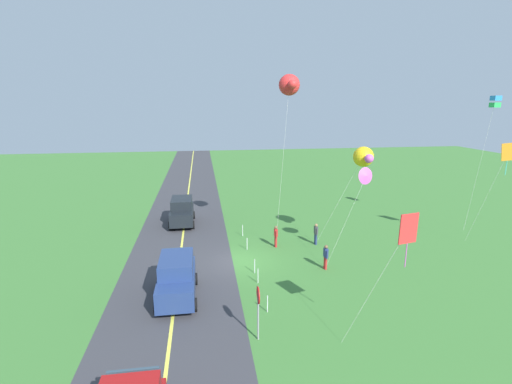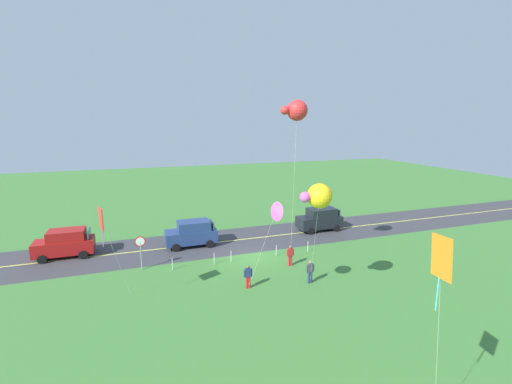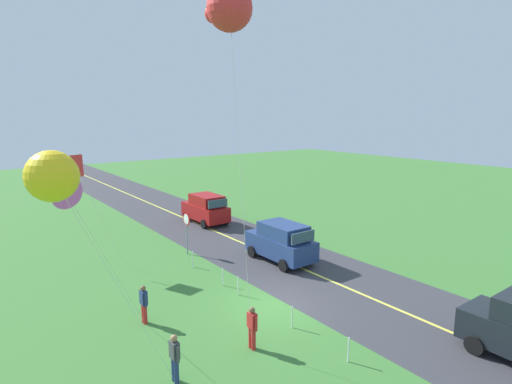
# 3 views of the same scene
# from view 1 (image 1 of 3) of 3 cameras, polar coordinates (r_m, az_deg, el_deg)

# --- Properties ---
(ground_plane) EXTENTS (120.00, 120.00, 0.10)m
(ground_plane) POSITION_cam_1_polar(r_m,az_deg,el_deg) (25.15, -2.43, -10.71)
(ground_plane) COLOR #3D7533
(asphalt_road) EXTENTS (120.00, 7.00, 0.00)m
(asphalt_road) POSITION_cam_1_polar(r_m,az_deg,el_deg) (25.07, -11.73, -10.95)
(asphalt_road) COLOR #38383D
(asphalt_road) RESTS_ON ground
(road_centre_stripe) EXTENTS (120.00, 0.16, 0.00)m
(road_centre_stripe) POSITION_cam_1_polar(r_m,az_deg,el_deg) (25.07, -11.73, -10.94)
(road_centre_stripe) COLOR #E5E04C
(road_centre_stripe) RESTS_ON asphalt_road
(car_suv_foreground) EXTENTS (4.40, 2.12, 2.24)m
(car_suv_foreground) POSITION_cam_1_polar(r_m,az_deg,el_deg) (20.81, -12.11, -12.77)
(car_suv_foreground) COLOR navy
(car_suv_foreground) RESTS_ON ground
(car_parked_west_near) EXTENTS (4.40, 2.12, 2.24)m
(car_parked_west_near) POSITION_cam_1_polar(r_m,az_deg,el_deg) (32.80, -11.34, -2.88)
(car_parked_west_near) COLOR black
(car_parked_west_near) RESTS_ON ground
(stop_sign) EXTENTS (0.76, 0.08, 2.56)m
(stop_sign) POSITION_cam_1_polar(r_m,az_deg,el_deg) (16.82, 0.35, -16.70)
(stop_sign) COLOR gray
(stop_sign) RESTS_ON ground
(person_adult_near) EXTENTS (0.58, 0.22, 1.60)m
(person_adult_near) POSITION_cam_1_polar(r_m,az_deg,el_deg) (27.20, 3.07, -6.72)
(person_adult_near) COLOR red
(person_adult_near) RESTS_ON ground
(person_adult_companion) EXTENTS (0.58, 0.22, 1.60)m
(person_adult_companion) POSITION_cam_1_polar(r_m,az_deg,el_deg) (24.12, 10.67, -9.68)
(person_adult_companion) COLOR red
(person_adult_companion) RESTS_ON ground
(person_child_watcher) EXTENTS (0.58, 0.22, 1.60)m
(person_child_watcher) POSITION_cam_1_polar(r_m,az_deg,el_deg) (28.00, 9.20, -6.28)
(person_child_watcher) COLOR navy
(person_child_watcher) RESTS_ON ground
(kite_red_low) EXTENTS (1.90, 1.47, 12.15)m
(kite_red_low) POSITION_cam_1_polar(r_m,az_deg,el_deg) (25.58, 5.18, 16.11)
(kite_red_low) COLOR silver
(kite_red_low) RESTS_ON ground
(kite_blue_mid) EXTENTS (1.10, 3.29, 6.36)m
(kite_blue_mid) POSITION_cam_1_polar(r_m,az_deg,el_deg) (24.38, 16.59, 2.36)
(kite_blue_mid) COLOR silver
(kite_blue_mid) RESTS_ON ground
(kite_yellow_high) EXTENTS (2.32, 3.52, 7.38)m
(kite_yellow_high) POSITION_cam_1_polar(r_m,az_deg,el_deg) (26.56, 16.26, 5.22)
(kite_yellow_high) COLOR silver
(kite_yellow_high) RESTS_ON ground
(kite_green_far) EXTENTS (1.07, 0.83, 10.81)m
(kite_green_far) POSITION_cam_1_polar(r_m,az_deg,el_deg) (33.69, 32.93, 11.55)
(kite_green_far) COLOR silver
(kite_green_far) RESTS_ON ground
(kite_pink_drift) EXTENTS (1.26, 2.42, 6.19)m
(kite_pink_drift) POSITION_cam_1_polar(r_m,az_deg,el_deg) (15.48, 22.34, -5.55)
(kite_pink_drift) COLOR silver
(kite_pink_drift) RESTS_ON ground
(kite_orange_near) EXTENTS (1.85, 1.49, 7.70)m
(kite_orange_near) POSITION_cam_1_polar(r_m,az_deg,el_deg) (30.60, 34.29, 4.91)
(kite_orange_near) COLOR silver
(kite_orange_near) RESTS_ON ground
(fence_post_0) EXTENTS (0.05, 0.05, 0.90)m
(fence_post_0) POSITION_cam_1_polar(r_m,az_deg,el_deg) (29.46, -2.08, -5.95)
(fence_post_0) COLOR silver
(fence_post_0) RESTS_ON ground
(fence_post_1) EXTENTS (0.05, 0.05, 0.90)m
(fence_post_1) POSITION_cam_1_polar(r_m,az_deg,el_deg) (26.79, -1.38, -7.98)
(fence_post_1) COLOR silver
(fence_post_1) RESTS_ON ground
(fence_post_2) EXTENTS (0.05, 0.05, 0.90)m
(fence_post_2) POSITION_cam_1_polar(r_m,az_deg,el_deg) (23.34, -0.21, -11.36)
(fence_post_2) COLOR silver
(fence_post_2) RESTS_ON ground
(fence_post_3) EXTENTS (0.05, 0.05, 0.90)m
(fence_post_3) POSITION_cam_1_polar(r_m,az_deg,el_deg) (22.14, 0.30, -12.80)
(fence_post_3) COLOR silver
(fence_post_3) RESTS_ON ground
(fence_post_4) EXTENTS (0.05, 0.05, 0.90)m
(fence_post_4) POSITION_cam_1_polar(r_m,az_deg,el_deg) (19.43, 1.77, -16.84)
(fence_post_4) COLOR silver
(fence_post_4) RESTS_ON ground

